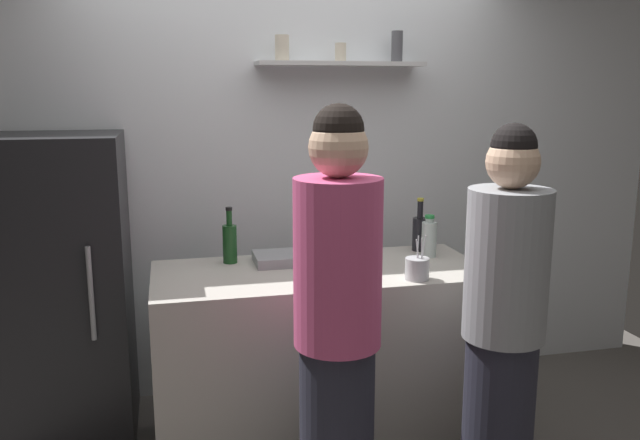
{
  "coord_description": "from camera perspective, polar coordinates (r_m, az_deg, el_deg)",
  "views": [
    {
      "loc": [
        -0.68,
        -2.55,
        1.81
      ],
      "look_at": [
        0.03,
        0.49,
        1.17
      ],
      "focal_mm": 36.6,
      "sensor_mm": 36.0,
      "label": 1
    }
  ],
  "objects": [
    {
      "name": "wine_bottle_dark_glass",
      "position": [
        3.63,
        8.7,
        -1.03
      ],
      "size": [
        0.08,
        0.08,
        0.29
      ],
      "color": "black",
      "rests_on": "counter"
    },
    {
      "name": "refrigerator",
      "position": [
        3.59,
        -21.65,
        -5.77
      ],
      "size": [
        0.66,
        0.68,
        1.58
      ],
      "color": "black",
      "rests_on": "ground"
    },
    {
      "name": "utensil_holder",
      "position": [
        3.1,
        8.49,
        -4.21
      ],
      "size": [
        0.11,
        0.11,
        0.21
      ],
      "color": "#B2B2B7",
      "rests_on": "counter"
    },
    {
      "name": "water_bottle_plastic",
      "position": [
        3.51,
        9.51,
        -1.56
      ],
      "size": [
        0.08,
        0.08,
        0.22
      ],
      "color": "silver",
      "rests_on": "counter"
    },
    {
      "name": "counter",
      "position": [
        3.4,
        0.0,
        -11.85
      ],
      "size": [
        1.64,
        0.72,
        0.92
      ],
      "primitive_type": "cube",
      "color": "#B7B2A8",
      "rests_on": "ground"
    },
    {
      "name": "wine_bottle_green_glass",
      "position": [
        3.37,
        -7.89,
        -1.92
      ],
      "size": [
        0.07,
        0.07,
        0.29
      ],
      "color": "#19471E",
      "rests_on": "counter"
    },
    {
      "name": "baking_pan",
      "position": [
        3.36,
        -2.85,
        -3.33
      ],
      "size": [
        0.34,
        0.24,
        0.05
      ],
      "primitive_type": "cube",
      "color": "gray",
      "rests_on": "counter"
    },
    {
      "name": "person_pink_top",
      "position": [
        2.57,
        1.53,
        -9.75
      ],
      "size": [
        0.34,
        0.34,
        1.75
      ],
      "rotation": [
        0.0,
        0.0,
        5.08
      ],
      "color": "#262633",
      "rests_on": "ground"
    },
    {
      "name": "back_wall_assembly",
      "position": [
        3.89,
        -2.95,
        4.04
      ],
      "size": [
        4.8,
        0.32,
        2.6
      ],
      "color": "white",
      "rests_on": "ground"
    },
    {
      "name": "person_grey_hoodie",
      "position": [
        2.85,
        15.72,
        -9.05
      ],
      "size": [
        0.34,
        0.34,
        1.67
      ],
      "rotation": [
        0.0,
        0.0,
        0.48
      ],
      "color": "#262633",
      "rests_on": "ground"
    }
  ]
}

